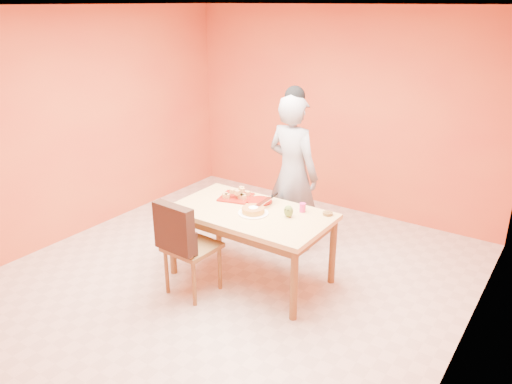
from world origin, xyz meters
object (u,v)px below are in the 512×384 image
Objects in this scene: person at (293,174)px; sponge_cake at (253,210)px; pastry_platter at (236,197)px; magenta_glass at (303,208)px; dining_table at (251,220)px; dining_chair at (191,245)px; checker_tin at (328,214)px; red_dinner_plate at (260,201)px; egg_ornament at (288,211)px.

person is 7.97× the size of sponge_cake.
person is 0.74m from pastry_platter.
person is 0.75m from magenta_glass.
pastry_platter is at bearing -174.34° from magenta_glass.
dining_table is 0.66m from dining_chair.
person is 20.25× the size of magenta_glass.
pastry_platter is 3.30× the size of checker_tin.
pastry_platter is 3.58× the size of magenta_glass.
magenta_glass is 0.26m from checker_tin.
dining_chair is 0.89m from red_dinner_plate.
checker_tin is (1.02, 0.14, 0.01)m from pastry_platter.
person is at bearing 91.55° from dining_table.
dining_table is 13.20× the size of egg_ornament.
person is 0.91m from sponge_cake.
red_dinner_plate is at bearing 143.84° from egg_ornament.
red_dinner_plate is 0.50m from magenta_glass.
sponge_cake is 0.35m from egg_ornament.
dining_table is 4.99× the size of pastry_platter.
pastry_platter reaches higher than dining_table.
sponge_cake is (0.39, -0.24, 0.03)m from pastry_platter.
dining_chair is 0.70m from sponge_cake.
dining_table is 0.77m from checker_tin.
dining_table is at bearing 100.47° from person.
dining_chair reaches higher than pastry_platter.
red_dinner_plate is at bearing 11.13° from pastry_platter.
person reaches higher than magenta_glass.
checker_tin is at bearing 27.15° from dining_table.
magenta_glass is (0.76, 0.84, 0.28)m from dining_chair.
person is 0.62m from red_dinner_plate.
pastry_platter is at bearing 73.37° from person.
magenta_glass is (0.46, -0.58, -0.10)m from person.
dining_table is at bearing 145.29° from sponge_cake.
sponge_cake is (0.38, 0.52, 0.28)m from dining_chair.
egg_ornament is (0.71, 0.65, 0.30)m from dining_chair.
magenta_glass is at bearing 50.49° from dining_chair.
pastry_platter is at bearing 155.14° from egg_ornament.
dining_table is at bearing 62.40° from dining_chair.
dining_table is at bearing -75.25° from red_dinner_plate.
sponge_cake is at bearing -34.71° from dining_table.
person is at bearing 128.20° from magenta_glass.
red_dinner_plate is at bearing 104.75° from dining_table.
sponge_cake is at bearing -31.70° from pastry_platter.
red_dinner_plate is (0.27, 0.05, -0.00)m from pastry_platter.
egg_ornament is 0.20m from magenta_glass.
sponge_cake is (0.06, -0.04, 0.13)m from dining_table.
sponge_cake reaches higher than checker_tin.
red_dinner_plate is at bearing 94.72° from person.
red_dinner_plate is at bearing -173.05° from checker_tin.
sponge_cake is 1.88× the size of egg_ornament.
egg_ornament is (0.38, 0.09, 0.15)m from dining_table.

